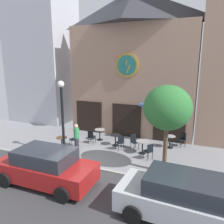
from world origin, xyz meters
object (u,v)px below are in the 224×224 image
at_px(cafe_table_center_right, 115,138).
at_px(cafe_chair_right_end, 134,140).
at_px(cafe_chair_under_awning, 120,142).
at_px(cafe_table_center_left, 100,133).
at_px(cafe_chair_near_tree, 74,138).
at_px(cafe_chair_corner, 183,138).
at_px(pedestrian_green, 77,138).
at_px(cafe_chair_by_entrance, 91,136).
at_px(parked_car_red, 46,167).
at_px(parked_car_silver, 183,198).
at_px(cafe_chair_facing_street, 149,150).
at_px(street_tree, 167,108).
at_px(cafe_table_center, 62,141).
at_px(cafe_table_leftmost, 170,140).
at_px(street_lamp, 63,119).
at_px(cafe_table_near_curb, 143,144).

bearing_deg(cafe_table_center_right, cafe_chair_right_end, -3.23).
bearing_deg(cafe_chair_under_awning, cafe_table_center_left, 149.27).
relative_size(cafe_chair_near_tree, cafe_chair_corner, 1.00).
xyz_separation_m(cafe_chair_under_awning, pedestrian_green, (-2.26, -1.20, 0.33)).
bearing_deg(cafe_chair_by_entrance, cafe_chair_under_awning, -7.91).
height_order(cafe_chair_by_entrance, parked_car_red, parked_car_red).
distance_m(cafe_table_center_right, parked_car_red, 5.34).
xyz_separation_m(cafe_table_center_left, parked_car_silver, (5.81, -5.83, 0.24)).
height_order(cafe_table_center_right, cafe_chair_under_awning, cafe_chair_under_awning).
distance_m(cafe_chair_facing_street, parked_car_red, 5.35).
bearing_deg(cafe_chair_corner, cafe_chair_right_end, -150.26).
bearing_deg(cafe_chair_under_awning, cafe_chair_facing_street, -18.81).
distance_m(pedestrian_green, parked_car_silver, 7.11).
xyz_separation_m(cafe_chair_near_tree, parked_car_red, (1.19, -4.17, 0.23)).
distance_m(street_tree, cafe_table_center_right, 4.87).
distance_m(cafe_table_center_left, cafe_chair_by_entrance, 0.86).
relative_size(cafe_chair_under_awning, parked_car_silver, 0.21).
relative_size(cafe_table_center_right, cafe_chair_under_awning, 0.80).
xyz_separation_m(street_tree, cafe_table_center, (-6.19, 0.57, -2.62)).
xyz_separation_m(cafe_table_leftmost, cafe_chair_by_entrance, (-4.78, -1.21, 0.03)).
bearing_deg(cafe_chair_right_end, cafe_table_leftmost, 26.67).
bearing_deg(cafe_chair_near_tree, cafe_chair_by_entrance, 44.20).
distance_m(cafe_table_leftmost, cafe_chair_near_tree, 5.89).
distance_m(cafe_table_leftmost, parked_car_silver, 6.34).
bearing_deg(cafe_chair_corner, cafe_chair_facing_street, -119.19).
xyz_separation_m(street_tree, cafe_chair_under_awning, (-2.85, 1.72, -2.58)).
xyz_separation_m(street_lamp, cafe_table_center_right, (2.14, 2.44, -1.64)).
bearing_deg(street_lamp, cafe_chair_by_entrance, 74.84).
xyz_separation_m(cafe_table_center, cafe_table_center_right, (2.80, 1.73, -0.01)).
distance_m(cafe_table_center_right, cafe_chair_by_entrance, 1.58).
bearing_deg(parked_car_red, street_lamp, 109.72).
height_order(cafe_table_center, cafe_chair_corner, cafe_chair_corner).
bearing_deg(street_lamp, cafe_chair_under_awning, 34.79).
height_order(cafe_chair_by_entrance, cafe_chair_corner, same).
height_order(street_tree, cafe_chair_facing_street, street_tree).
relative_size(street_lamp, parked_car_silver, 0.96).
bearing_deg(cafe_table_center_left, street_tree, -30.96).
bearing_deg(cafe_table_leftmost, cafe_chair_facing_street, -110.76).
xyz_separation_m(street_lamp, cafe_chair_facing_street, (4.55, 1.22, -1.59)).
distance_m(cafe_chair_near_tree, pedestrian_green, 1.02).
xyz_separation_m(cafe_table_leftmost, cafe_chair_corner, (0.68, 0.52, 0.03)).
xyz_separation_m(street_tree, cafe_table_center_right, (-3.39, 2.30, -2.63)).
distance_m(cafe_chair_corner, parked_car_red, 8.36).
height_order(cafe_chair_corner, cafe_chair_right_end, same).
bearing_deg(pedestrian_green, cafe_chair_under_awning, 28.02).
height_order(cafe_table_leftmost, pedestrian_green, pedestrian_green).
height_order(parked_car_red, parked_car_silver, same).
distance_m(cafe_table_center_left, cafe_table_leftmost, 4.58).
height_order(cafe_chair_near_tree, cafe_chair_right_end, same).
relative_size(cafe_table_near_curb, cafe_chair_facing_street, 0.84).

